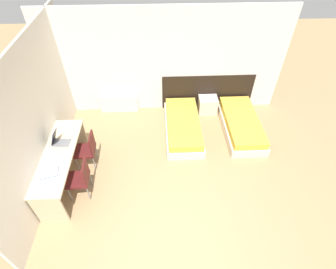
# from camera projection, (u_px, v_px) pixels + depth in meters

# --- Properties ---
(ground_plane) EXTENTS (20.00, 20.00, 0.00)m
(ground_plane) POSITION_uv_depth(u_px,v_px,m) (173.00, 236.00, 4.65)
(ground_plane) COLOR #9E7F56
(wall_back) EXTENTS (5.90, 0.05, 2.70)m
(wall_back) POSITION_uv_depth(u_px,v_px,m) (165.00, 63.00, 6.39)
(wall_back) COLOR silver
(wall_back) RESTS_ON ground_plane
(wall_left) EXTENTS (0.05, 4.71, 2.70)m
(wall_left) POSITION_uv_depth(u_px,v_px,m) (38.00, 115.00, 4.97)
(wall_left) COLOR silver
(wall_left) RESTS_ON ground_plane
(headboard_panel) EXTENTS (2.42, 0.03, 0.98)m
(headboard_panel) POSITION_uv_depth(u_px,v_px,m) (207.00, 92.00, 7.00)
(headboard_panel) COLOR black
(headboard_panel) RESTS_ON ground_plane
(bed_near_window) EXTENTS (0.86, 1.90, 0.37)m
(bed_near_window) POSITION_uv_depth(u_px,v_px,m) (183.00, 126.00, 6.49)
(bed_near_window) COLOR beige
(bed_near_window) RESTS_ON ground_plane
(bed_near_door) EXTENTS (0.86, 1.90, 0.37)m
(bed_near_door) POSITION_uv_depth(u_px,v_px,m) (241.00, 124.00, 6.54)
(bed_near_door) COLOR beige
(bed_near_door) RESTS_ON ground_plane
(nightstand) EXTENTS (0.49, 0.37, 0.45)m
(nightstand) POSITION_uv_depth(u_px,v_px,m) (208.00, 105.00, 7.03)
(nightstand) COLOR beige
(nightstand) RESTS_ON ground_plane
(radiator) EXTENTS (0.98, 0.12, 0.48)m
(radiator) POSITION_uv_depth(u_px,v_px,m) (119.00, 104.00, 7.04)
(radiator) COLOR silver
(radiator) RESTS_ON ground_plane
(desk) EXTENTS (0.59, 2.01, 0.76)m
(desk) POSITION_uv_depth(u_px,v_px,m) (60.00, 160.00, 5.16)
(desk) COLOR #C6B28E
(desk) RESTS_ON ground_plane
(chair_near_laptop) EXTENTS (0.42, 0.42, 0.86)m
(chair_near_laptop) POSITION_uv_depth(u_px,v_px,m) (87.00, 149.00, 5.52)
(chair_near_laptop) COLOR #511919
(chair_near_laptop) RESTS_ON ground_plane
(chair_near_notebook) EXTENTS (0.43, 0.43, 0.86)m
(chair_near_notebook) POSITION_uv_depth(u_px,v_px,m) (81.00, 177.00, 4.98)
(chair_near_notebook) COLOR #511919
(chair_near_notebook) RESTS_ON ground_plane
(laptop) EXTENTS (0.35, 0.25, 0.32)m
(laptop) POSITION_uv_depth(u_px,v_px,m) (59.00, 141.00, 5.21)
(laptop) COLOR slate
(laptop) RESTS_ON desk
(open_notebook) EXTENTS (0.35, 0.29, 0.02)m
(open_notebook) POSITION_uv_depth(u_px,v_px,m) (49.00, 173.00, 4.71)
(open_notebook) COLOR #1E4793
(open_notebook) RESTS_ON desk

